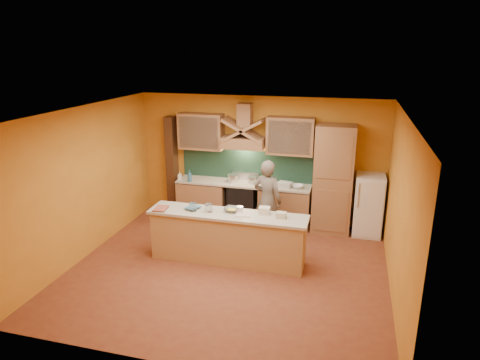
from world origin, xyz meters
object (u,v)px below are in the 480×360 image
(mixing_bowl, at_px, (232,210))
(fridge, at_px, (368,205))
(stove, at_px, (243,203))
(kitchen_scale, at_px, (239,210))
(person, at_px, (267,200))

(mixing_bowl, bearing_deg, fridge, 36.20)
(stove, bearing_deg, fridge, 0.00)
(kitchen_scale, bearing_deg, fridge, 31.55)
(fridge, bearing_deg, kitchen_scale, -141.98)
(mixing_bowl, bearing_deg, person, 66.31)
(fridge, height_order, mixing_bowl, fridge)
(stove, height_order, person, person)
(person, xyz_separation_m, mixing_bowl, (-0.45, -1.04, 0.14))
(person, bearing_deg, stove, -30.69)
(stove, xyz_separation_m, fridge, (2.70, 0.00, 0.20))
(kitchen_scale, distance_m, mixing_bowl, 0.14)
(stove, xyz_separation_m, person, (0.71, -0.76, 0.39))
(stove, relative_size, kitchen_scale, 8.22)
(fridge, relative_size, kitchen_scale, 11.88)
(kitchen_scale, relative_size, mixing_bowl, 0.38)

